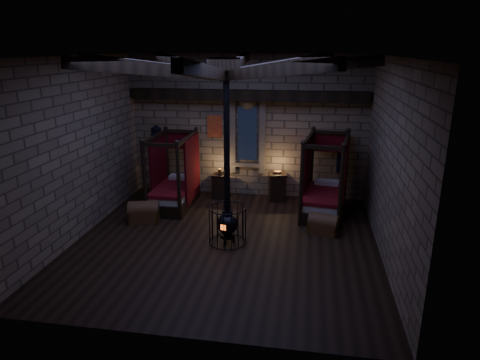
% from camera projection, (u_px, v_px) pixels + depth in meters
% --- Properties ---
extents(room, '(7.02, 7.02, 4.29)m').
position_uv_depth(room, '(225.00, 79.00, 9.00)').
color(room, black).
rests_on(room, ground).
extents(bed_left, '(1.05, 1.97, 2.05)m').
position_uv_depth(bed_left, '(174.00, 188.00, 12.23)').
color(bed_left, black).
rests_on(bed_left, ground).
extents(bed_right, '(1.32, 2.15, 2.13)m').
position_uv_depth(bed_right, '(324.00, 195.00, 11.65)').
color(bed_right, black).
rests_on(bed_right, ground).
extents(trunk_left, '(0.86, 0.65, 0.57)m').
position_uv_depth(trunk_left, '(144.00, 212.00, 11.16)').
color(trunk_left, brown).
rests_on(trunk_left, ground).
extents(trunk_right, '(0.78, 0.61, 0.51)m').
position_uv_depth(trunk_right, '(323.00, 224.00, 10.47)').
color(trunk_right, brown).
rests_on(trunk_right, ground).
extents(nightstand_left, '(0.48, 0.47, 0.90)m').
position_uv_depth(nightstand_left, '(220.00, 185.00, 12.89)').
color(nightstand_left, black).
rests_on(nightstand_left, ground).
extents(nightstand_right, '(0.60, 0.59, 0.90)m').
position_uv_depth(nightstand_right, '(277.00, 187.00, 12.66)').
color(nightstand_right, black).
rests_on(nightstand_right, ground).
extents(stove, '(0.87, 0.87, 4.05)m').
position_uv_depth(stove, '(228.00, 220.00, 9.83)').
color(stove, black).
rests_on(stove, ground).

